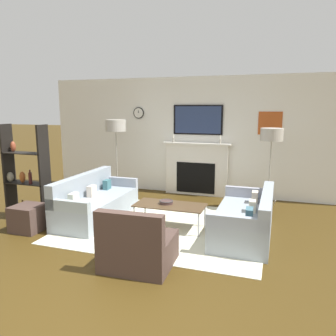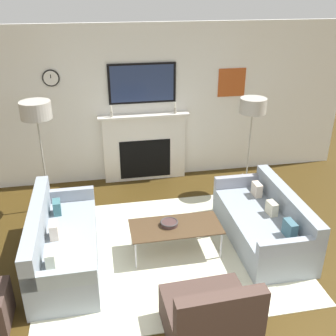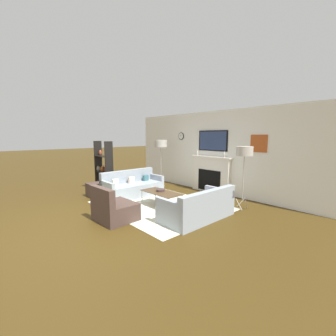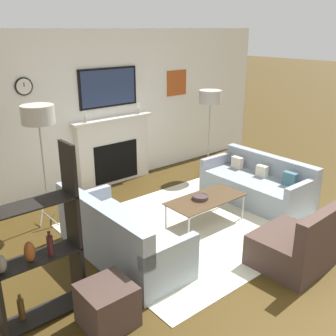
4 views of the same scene
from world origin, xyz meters
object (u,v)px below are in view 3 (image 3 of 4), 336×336
coffee_table (161,193)px  decorative_bowl (160,190)px  couch_left (133,187)px  couch_right (198,208)px  armchair (114,209)px  floor_lamp_left (161,144)px  floor_lamp_right (244,152)px  shelf_unit (103,168)px  ottoman (96,190)px

coffee_table → decorative_bowl: size_ratio=5.04×
couch_left → couch_right: 2.71m
couch_left → decorative_bowl: (1.38, -0.01, 0.16)m
couch_left → armchair: 2.11m
floor_lamp_left → floor_lamp_right: size_ratio=1.07×
decorative_bowl → floor_lamp_right: (1.62, 1.43, 1.05)m
decorative_bowl → shelf_unit: (-2.56, -0.38, 0.37)m
couch_right → shelf_unit: size_ratio=1.04×
couch_right → floor_lamp_left: 3.57m
floor_lamp_right → shelf_unit: size_ratio=0.95×
decorative_bowl → ottoman: decorative_bowl is taller
couch_left → decorative_bowl: couch_left is taller
floor_lamp_right → couch_left: bearing=-154.6°
coffee_table → floor_lamp_left: bearing=139.8°
decorative_bowl → ottoman: 2.29m
shelf_unit → ottoman: shelf_unit is taller
floor_lamp_left → floor_lamp_right: floor_lamp_left is taller
armchair → ottoman: armchair is taller
couch_left → shelf_unit: bearing=-162.1°
couch_left → floor_lamp_left: bearing=101.2°
couch_left → decorative_bowl: size_ratio=8.12×
coffee_table → floor_lamp_left: (-1.73, 1.47, 1.22)m
couch_left → ottoman: bearing=-129.2°
floor_lamp_left → ottoman: size_ratio=3.69×
couch_left → armchair: bearing=-44.8°
couch_right → coffee_table: size_ratio=1.52×
floor_lamp_right → couch_right: bearing=-101.5°
coffee_table → decorative_bowl: bearing=154.1°
shelf_unit → ottoman: (0.46, -0.51, -0.59)m
floor_lamp_right → decorative_bowl: bearing=-138.6°
floor_lamp_left → shelf_unit: floor_lamp_left is taller
decorative_bowl → coffee_table: bearing=-25.9°
couch_left → couch_right: bearing=-0.0°
coffee_table → decorative_bowl: (-0.08, 0.04, 0.06)m
ottoman → decorative_bowl: bearing=22.8°
couch_right → ottoman: 3.55m
floor_lamp_left → ottoman: floor_lamp_left is taller
floor_lamp_right → coffee_table: bearing=-136.5°
couch_right → coffee_table: couch_right is taller
coffee_table → floor_lamp_right: (1.54, 1.47, 1.10)m
couch_left → decorative_bowl: bearing=-0.2°
couch_left → shelf_unit: (-1.19, -0.38, 0.52)m
couch_left → shelf_unit: shelf_unit is taller
coffee_table → floor_lamp_left: floor_lamp_left is taller
coffee_table → ottoman: bearing=-158.7°
couch_left → coffee_table: (1.45, -0.04, 0.10)m
floor_lamp_left → shelf_unit: size_ratio=1.02×
ottoman → armchair: bearing=-14.9°
floor_lamp_right → shelf_unit: (-4.18, -1.81, -0.68)m
decorative_bowl → floor_lamp_left: size_ratio=0.13×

